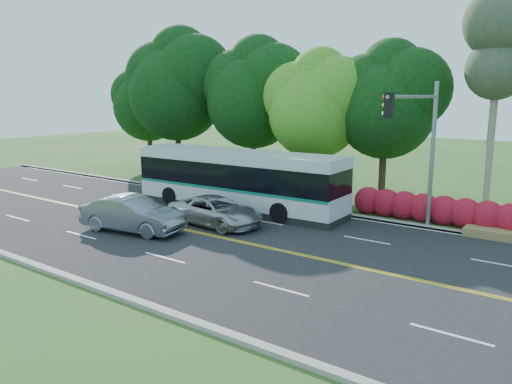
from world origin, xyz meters
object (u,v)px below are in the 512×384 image
Objects in this scene: traffic_signal at (421,134)px; suv at (216,211)px; sedan at (132,214)px; transit_bus at (238,181)px.

traffic_signal is 1.38× the size of suv.
traffic_signal is 10.26m from suv.
sedan reaches higher than suv.
sedan is (-1.13, -6.59, -0.80)m from transit_bus.
traffic_signal is at bearing 1.19° from transit_bus.
traffic_signal is at bearing -68.05° from sedan.
traffic_signal is at bearing -62.25° from suv.
sedan is (-11.03, -7.07, -3.82)m from traffic_signal.
traffic_signal is 1.38× the size of sedan.
transit_bus is 6.74m from sedan.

